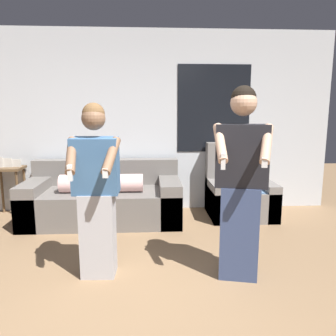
% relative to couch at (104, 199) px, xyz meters
% --- Properties ---
extents(ground_plane, '(14.00, 14.00, 0.00)m').
position_rel_couch_xyz_m(ground_plane, '(0.56, -2.33, -0.30)').
color(ground_plane, '#846647').
extents(wall_back, '(5.73, 0.07, 2.70)m').
position_rel_couch_xyz_m(wall_back, '(0.58, 0.53, 1.06)').
color(wall_back, silver).
rests_on(wall_back, ground_plane).
extents(couch, '(2.11, 0.99, 0.81)m').
position_rel_couch_xyz_m(couch, '(0.00, 0.00, 0.00)').
color(couch, slate).
rests_on(couch, ground_plane).
extents(armchair, '(0.91, 0.80, 1.05)m').
position_rel_couch_xyz_m(armchair, '(1.96, 0.11, 0.03)').
color(armchair, slate).
rests_on(armchair, ground_plane).
extents(side_table, '(0.42, 0.36, 0.87)m').
position_rel_couch_xyz_m(side_table, '(-1.40, 0.29, 0.28)').
color(side_table, brown).
rests_on(side_table, ground_plane).
extents(person_left, '(0.47, 0.47, 1.59)m').
position_rel_couch_xyz_m(person_left, '(0.16, -1.58, 0.50)').
color(person_left, '#B2B2B7').
rests_on(person_left, ground_plane).
extents(person_right, '(0.52, 0.53, 1.73)m').
position_rel_couch_xyz_m(person_right, '(1.45, -1.69, 0.58)').
color(person_right, '#384770').
rests_on(person_right, ground_plane).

